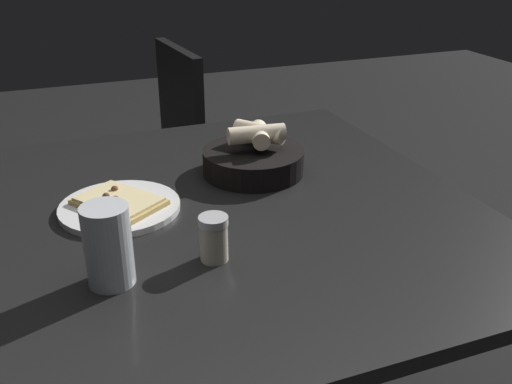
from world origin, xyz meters
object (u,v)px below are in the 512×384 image
object	(u,v)px
bread_basket	(254,157)
chair_far	(153,149)
pepper_shaker	(214,241)
pizza_plate	(120,206)
beer_glass	(109,249)
dining_table	(242,226)

from	to	relation	value
bread_basket	chair_far	distance (m)	0.88
pepper_shaker	chair_far	bearing A→B (deg)	-96.08
bread_basket	chair_far	world-z (taller)	chair_far
pizza_plate	bread_basket	size ratio (longest dim) A/B	1.04
beer_glass	pepper_shaker	bearing A→B (deg)	-177.79
pizza_plate	dining_table	bearing A→B (deg)	165.98
chair_far	beer_glass	bearing A→B (deg)	75.35
beer_glass	chair_far	bearing A→B (deg)	-104.65
chair_far	pizza_plate	bearing A→B (deg)	74.58
dining_table	beer_glass	bearing A→B (deg)	33.56
pepper_shaker	pizza_plate	bearing A→B (deg)	-63.98
pizza_plate	bread_basket	distance (m)	0.35
dining_table	pizza_plate	world-z (taller)	pizza_plate
bread_basket	pepper_shaker	xyz separation A→B (m)	(0.21, 0.35, -0.00)
dining_table	beer_glass	xyz separation A→B (m)	(0.31, 0.21, 0.12)
dining_table	pepper_shaker	xyz separation A→B (m)	(0.13, 0.20, 0.10)
dining_table	pizza_plate	xyz separation A→B (m)	(0.26, -0.06, 0.07)
pizza_plate	pepper_shaker	xyz separation A→B (m)	(-0.13, 0.26, 0.03)
pizza_plate	pepper_shaker	size ratio (longest dim) A/B	2.94
bread_basket	beer_glass	distance (m)	0.54
pizza_plate	pepper_shaker	distance (m)	0.30
dining_table	chair_far	world-z (taller)	chair_far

